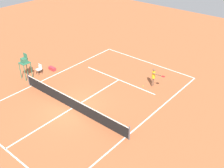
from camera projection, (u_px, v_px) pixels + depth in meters
The scene contains 8 objects.
ground_plane at pixel (72, 108), 20.95m from camera, with size 60.00×60.00×0.00m, color #AD5933.
court_lines at pixel (72, 108), 20.95m from camera, with size 10.39×20.89×0.01m.
tennis_net at pixel (72, 103), 20.70m from camera, with size 10.99×0.10×1.07m.
player_serving at pixel (154, 76), 23.26m from camera, with size 1.29×0.48×1.68m.
tennis_ball at pixel (143, 86), 23.71m from camera, with size 0.07×0.07×0.07m, color #CCE033.
umpire_chair at pixel (25, 62), 24.14m from camera, with size 0.80×0.80×2.41m.
courtside_chair_mid at pixel (39, 69), 25.43m from camera, with size 0.44×0.46×0.95m.
equipment_bag at pixel (52, 69), 26.27m from camera, with size 0.76×0.32×0.30m, color red.
Camera 1 is at (-13.30, 11.10, 12.31)m, focal length 43.88 mm.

